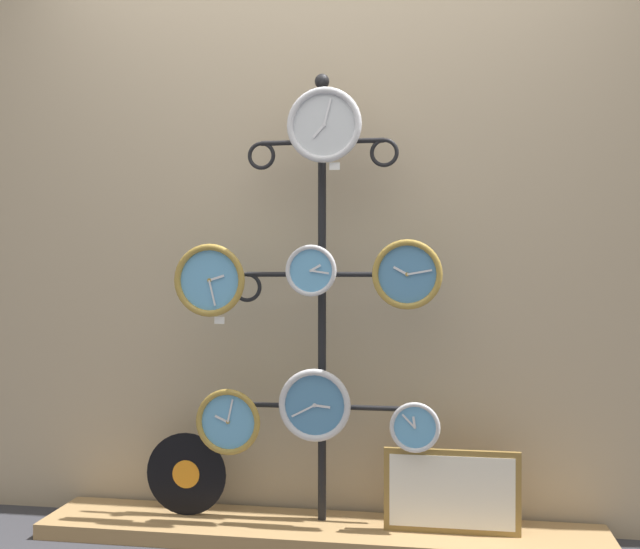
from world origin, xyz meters
TOP-DOWN VIEW (x-y plane):
  - shop_wall at (0.00, 0.57)m, footprint 4.40×0.04m
  - low_shelf at (0.00, 0.35)m, footprint 2.20×0.36m
  - display_stand at (0.00, 0.41)m, footprint 0.76×0.39m
  - clock_top_center at (0.03, 0.30)m, footprint 0.29×0.04m
  - clock_middle_left at (-0.42, 0.29)m, footprint 0.28×0.04m
  - clock_middle_center at (-0.03, 0.32)m, footprint 0.20×0.04m
  - clock_middle_right at (0.34, 0.33)m, footprint 0.27×0.04m
  - clock_bottom_left at (-0.35, 0.30)m, footprint 0.26×0.04m
  - clock_bottom_center at (-0.01, 0.32)m, footprint 0.28×0.04m
  - clock_bottom_right at (0.37, 0.31)m, footprint 0.19×0.04m
  - vinyl_record at (-0.55, 0.37)m, footprint 0.33×0.01m
  - picture_frame at (0.51, 0.33)m, footprint 0.51×0.02m
  - price_tag_upper at (0.07, 0.30)m, footprint 0.04×0.00m
  - price_tag_mid at (-0.39, 0.29)m, footprint 0.04×0.00m

SIDE VIEW (x-z plane):
  - low_shelf at x=0.00m, z-range 0.00..0.06m
  - picture_frame at x=0.51m, z-range 0.06..0.37m
  - vinyl_record at x=-0.55m, z-range 0.06..0.39m
  - clock_bottom_left at x=-0.35m, z-range 0.33..0.59m
  - clock_bottom_right at x=0.37m, z-range 0.37..0.56m
  - clock_bottom_center at x=-0.01m, z-range 0.39..0.67m
  - display_stand at x=0.00m, z-range -0.34..1.48m
  - price_tag_mid at x=-0.39m, z-range 0.84..0.87m
  - clock_middle_left at x=-0.42m, z-range 0.87..1.15m
  - clock_middle_right at x=0.34m, z-range 0.90..1.17m
  - clock_middle_center at x=-0.03m, z-range 0.95..1.15m
  - shop_wall at x=0.00m, z-range 0.00..2.80m
  - price_tag_upper at x=0.07m, z-range 1.43..1.46m
  - clock_top_center at x=0.03m, z-range 1.46..1.74m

